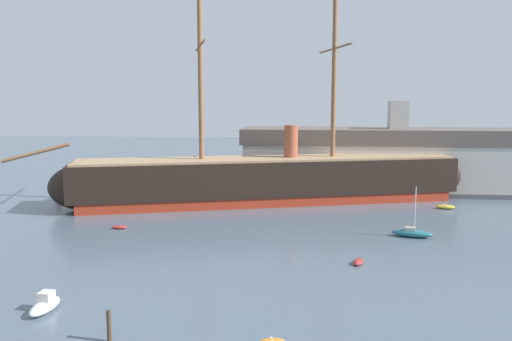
{
  "coord_description": "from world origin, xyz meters",
  "views": [
    {
      "loc": [
        9.89,
        -22.56,
        15.91
      ],
      "look_at": [
        3.41,
        36.36,
        7.79
      ],
      "focal_mm": 35.47,
      "sensor_mm": 36.0,
      "label": 1
    }
  ],
  "objects_px": {
    "tall_ship": "(269,179)",
    "motorboat_foreground_left": "(45,305)",
    "dinghy_mid_right": "(358,262)",
    "dinghy_alongside_bow": "(119,227)",
    "dinghy_distant_centre": "(266,189)",
    "sailboat_alongside_stern": "(412,233)",
    "mooring_piling_right_pair": "(109,326)",
    "motorboat_far_left": "(61,197)",
    "dockside_warehouse_right": "(399,160)",
    "dinghy_far_right": "(445,207)"
  },
  "relations": [
    {
      "from": "tall_ship",
      "to": "motorboat_foreground_left",
      "type": "xyz_separation_m",
      "value": [
        -13.41,
        -43.73,
        -3.2
      ]
    },
    {
      "from": "dinghy_alongside_bow",
      "to": "dinghy_distant_centre",
      "type": "xyz_separation_m",
      "value": [
        15.84,
        29.26,
        0.08
      ]
    },
    {
      "from": "motorboat_foreground_left",
      "to": "tall_ship",
      "type": "bearing_deg",
      "value": 72.96
    },
    {
      "from": "dinghy_mid_right",
      "to": "dinghy_alongside_bow",
      "type": "relative_size",
      "value": 1.16
    },
    {
      "from": "motorboat_foreground_left",
      "to": "sailboat_alongside_stern",
      "type": "relative_size",
      "value": 0.59
    },
    {
      "from": "dinghy_mid_right",
      "to": "mooring_piling_right_pair",
      "type": "xyz_separation_m",
      "value": [
        -18.0,
        -18.32,
        0.85
      ]
    },
    {
      "from": "dinghy_alongside_bow",
      "to": "motorboat_far_left",
      "type": "relative_size",
      "value": 0.48
    },
    {
      "from": "tall_ship",
      "to": "dinghy_far_right",
      "type": "relative_size",
      "value": 24.61
    },
    {
      "from": "dinghy_far_right",
      "to": "dockside_warehouse_right",
      "type": "xyz_separation_m",
      "value": [
        -4.34,
        15.57,
        5.22
      ]
    },
    {
      "from": "tall_ship",
      "to": "dinghy_mid_right",
      "type": "relative_size",
      "value": 31.48
    },
    {
      "from": "tall_ship",
      "to": "sailboat_alongside_stern",
      "type": "distance_m",
      "value": 26.64
    },
    {
      "from": "dinghy_distant_centre",
      "to": "dinghy_alongside_bow",
      "type": "bearing_deg",
      "value": -118.42
    },
    {
      "from": "dinghy_mid_right",
      "to": "mooring_piling_right_pair",
      "type": "distance_m",
      "value": 25.69
    },
    {
      "from": "motorboat_foreground_left",
      "to": "dinghy_far_right",
      "type": "xyz_separation_m",
      "value": [
        40.08,
        41.73,
        -0.2
      ]
    },
    {
      "from": "motorboat_foreground_left",
      "to": "motorboat_far_left",
      "type": "height_order",
      "value": "motorboat_far_left"
    },
    {
      "from": "tall_ship",
      "to": "dockside_warehouse_right",
      "type": "bearing_deg",
      "value": 31.3
    },
    {
      "from": "sailboat_alongside_stern",
      "to": "dinghy_alongside_bow",
      "type": "bearing_deg",
      "value": -179.95
    },
    {
      "from": "mooring_piling_right_pair",
      "to": "dinghy_alongside_bow",
      "type": "bearing_deg",
      "value": 110.15
    },
    {
      "from": "motorboat_far_left",
      "to": "dinghy_distant_centre",
      "type": "relative_size",
      "value": 1.5
    },
    {
      "from": "motorboat_foreground_left",
      "to": "motorboat_far_left",
      "type": "bearing_deg",
      "value": 115.84
    },
    {
      "from": "dinghy_mid_right",
      "to": "motorboat_far_left",
      "type": "bearing_deg",
      "value": 148.41
    },
    {
      "from": "motorboat_foreground_left",
      "to": "dinghy_distant_centre",
      "type": "xyz_separation_m",
      "value": [
        11.99,
        54.18,
        -0.22
      ]
    },
    {
      "from": "dinghy_alongside_bow",
      "to": "dockside_warehouse_right",
      "type": "height_order",
      "value": "dockside_warehouse_right"
    },
    {
      "from": "mooring_piling_right_pair",
      "to": "dinghy_far_right",
      "type": "bearing_deg",
      "value": 54.1
    },
    {
      "from": "dinghy_distant_centre",
      "to": "dinghy_mid_right",
      "type": "bearing_deg",
      "value": -72.22
    },
    {
      "from": "sailboat_alongside_stern",
      "to": "dinghy_far_right",
      "type": "distance_m",
      "value": 18.63
    },
    {
      "from": "dinghy_alongside_bow",
      "to": "dockside_warehouse_right",
      "type": "distance_m",
      "value": 51.42
    },
    {
      "from": "dinghy_far_right",
      "to": "dockside_warehouse_right",
      "type": "distance_m",
      "value": 16.99
    },
    {
      "from": "dinghy_distant_centre",
      "to": "dockside_warehouse_right",
      "type": "height_order",
      "value": "dockside_warehouse_right"
    },
    {
      "from": "dinghy_alongside_bow",
      "to": "mooring_piling_right_pair",
      "type": "relative_size",
      "value": 0.87
    },
    {
      "from": "motorboat_foreground_left",
      "to": "sailboat_alongside_stern",
      "type": "bearing_deg",
      "value": 37.92
    },
    {
      "from": "tall_ship",
      "to": "dinghy_far_right",
      "type": "height_order",
      "value": "tall_ship"
    },
    {
      "from": "dinghy_far_right",
      "to": "motorboat_foreground_left",
      "type": "bearing_deg",
      "value": -133.84
    },
    {
      "from": "dinghy_alongside_bow",
      "to": "sailboat_alongside_stern",
      "type": "distance_m",
      "value": 35.87
    },
    {
      "from": "dinghy_far_right",
      "to": "dinghy_alongside_bow",
      "type": "bearing_deg",
      "value": -159.05
    },
    {
      "from": "tall_ship",
      "to": "mooring_piling_right_pair",
      "type": "relative_size",
      "value": 31.96
    },
    {
      "from": "motorboat_foreground_left",
      "to": "sailboat_alongside_stern",
      "type": "height_order",
      "value": "sailboat_alongside_stern"
    },
    {
      "from": "dinghy_mid_right",
      "to": "sailboat_alongside_stern",
      "type": "relative_size",
      "value": 0.37
    },
    {
      "from": "motorboat_foreground_left",
      "to": "dinghy_distant_centre",
      "type": "relative_size",
      "value": 1.34
    },
    {
      "from": "motorboat_far_left",
      "to": "dinghy_mid_right",
      "type": "bearing_deg",
      "value": -31.59
    },
    {
      "from": "motorboat_far_left",
      "to": "dinghy_far_right",
      "type": "distance_m",
      "value": 60.36
    },
    {
      "from": "motorboat_foreground_left",
      "to": "dockside_warehouse_right",
      "type": "bearing_deg",
      "value": 58.05
    },
    {
      "from": "motorboat_far_left",
      "to": "dinghy_far_right",
      "type": "height_order",
      "value": "motorboat_far_left"
    },
    {
      "from": "motorboat_foreground_left",
      "to": "dinghy_distant_centre",
      "type": "height_order",
      "value": "motorboat_foreground_left"
    },
    {
      "from": "dinghy_mid_right",
      "to": "mooring_piling_right_pair",
      "type": "bearing_deg",
      "value": -134.49
    },
    {
      "from": "dinghy_far_right",
      "to": "motorboat_far_left",
      "type": "bearing_deg",
      "value": 179.87
    },
    {
      "from": "dinghy_alongside_bow",
      "to": "sailboat_alongside_stern",
      "type": "xyz_separation_m",
      "value": [
        35.87,
        0.03,
        0.29
      ]
    },
    {
      "from": "dinghy_alongside_bow",
      "to": "sailboat_alongside_stern",
      "type": "bearing_deg",
      "value": 0.05
    },
    {
      "from": "mooring_piling_right_pair",
      "to": "motorboat_far_left",
      "type": "bearing_deg",
      "value": 120.48
    },
    {
      "from": "sailboat_alongside_stern",
      "to": "dockside_warehouse_right",
      "type": "distance_m",
      "value": 32.96
    }
  ]
}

